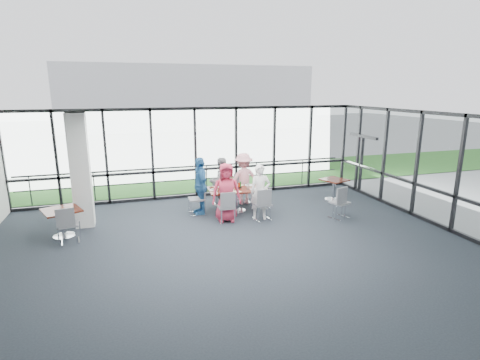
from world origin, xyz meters
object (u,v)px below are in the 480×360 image
object	(u,v)px
diner_near_left	(226,192)
diner_near_right	(260,192)
main_table	(237,193)
chair_main_nr	(262,204)
chair_spare_la	(69,225)
chair_main_fl	(220,192)
chair_main_end	(197,199)
diner_far_left	(221,182)
side_table_right	(334,183)
chair_main_nl	(226,207)
chair_spare_r	(340,203)
chair_spare_lb	(85,209)
side_table_left	(62,214)
structural_column	(81,171)
diner_end	(200,186)
diner_far_right	(243,179)
chair_main_fr	(243,189)

from	to	relation	value
diner_near_left	diner_near_right	xyz separation A→B (m)	(1.01, -0.12, -0.04)
main_table	chair_main_nr	size ratio (longest dim) A/B	1.95
chair_spare_la	chair_main_fl	bearing A→B (deg)	15.99
diner_near_left	chair_main_end	world-z (taller)	diner_near_left
diner_far_left	chair_main_fl	distance (m)	0.40
diner_far_left	chair_spare_la	world-z (taller)	diner_far_left
side_table_right	chair_main_nl	distance (m)	4.34
main_table	chair_main_nl	bearing A→B (deg)	-121.29
chair_spare_la	chair_spare_r	size ratio (longest dim) A/B	0.94
chair_spare_lb	chair_main_nr	bearing A→B (deg)	-177.00
main_table	diner_near_left	bearing A→B (deg)	-123.39
main_table	chair_spare_r	xyz separation A→B (m)	(2.74, -1.55, -0.12)
side_table_right	side_table_left	bearing A→B (deg)	-174.29
side_table_left	chair_main_end	size ratio (longest dim) A/B	1.16
chair_spare_lb	structural_column	bearing A→B (deg)	114.32
chair_spare_lb	side_table_right	bearing A→B (deg)	-163.07
chair_spare_la	chair_spare_r	xyz separation A→B (m)	(7.54, -0.45, 0.03)
chair_main_nl	chair_main_end	world-z (taller)	chair_main_end
structural_column	chair_main_nr	xyz separation A→B (m)	(5.00, -1.05, -1.12)
chair_main_nl	chair_main_end	xyz separation A→B (m)	(-0.67, 0.98, 0.03)
diner_end	chair_spare_lb	bearing A→B (deg)	-97.59
diner_end	diner_far_right	bearing A→B (deg)	108.96
chair_main_fr	side_table_left	bearing A→B (deg)	24.09
side_table_right	diner_near_right	bearing A→B (deg)	-161.12
diner_far_left	chair_main_fl	size ratio (longest dim) A/B	1.88
diner_end	chair_spare_r	bearing A→B (deg)	64.34
diner_near_right	chair_spare_la	xyz separation A→B (m)	(-5.25, -0.23, -0.36)
structural_column	diner_near_right	bearing A→B (deg)	-10.82
chair_main_nr	chair_main_end	world-z (taller)	chair_main_end
diner_end	structural_column	bearing A→B (deg)	-91.97
structural_column	side_table_left	distance (m)	1.30
diner_end	chair_main_nl	distance (m)	1.21
diner_near_left	chair_main_fr	distance (m)	2.00
diner_near_left	chair_spare_r	distance (m)	3.42
chair_spare_la	diner_near_right	bearing A→B (deg)	-5.24
structural_column	diner_near_left	distance (m)	4.11
diner_near_left	chair_spare_r	world-z (taller)	diner_near_left
chair_main_nl	side_table_right	bearing A→B (deg)	15.41
diner_near_left	chair_main_end	distance (m)	1.18
chair_main_nr	chair_main_nl	bearing A→B (deg)	169.12
chair_main_end	chair_spare_lb	world-z (taller)	chair_main_end
chair_main_nl	diner_far_right	bearing A→B (deg)	58.10
main_table	diner_far_left	bearing A→B (deg)	117.67
diner_end	chair_main_fl	world-z (taller)	diner_end
chair_spare_lb	chair_main_fl	bearing A→B (deg)	-155.57
diner_end	chair_spare_la	bearing A→B (deg)	-74.15
side_table_left	diner_end	world-z (taller)	diner_end
diner_far_left	chair_spare_r	bearing A→B (deg)	139.87
diner_far_left	chair_spare_lb	bearing A→B (deg)	1.22
diner_near_left	diner_near_right	bearing A→B (deg)	1.45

